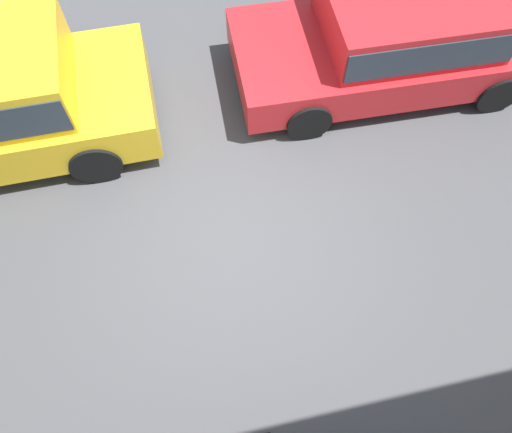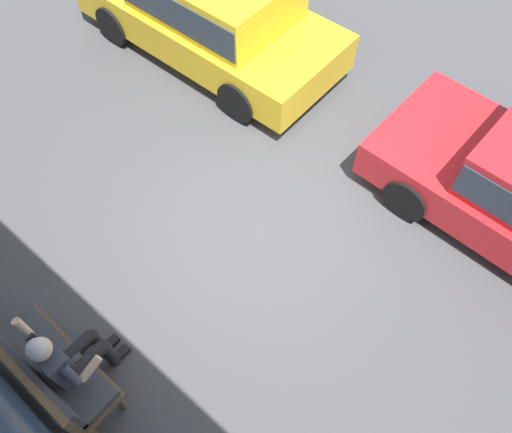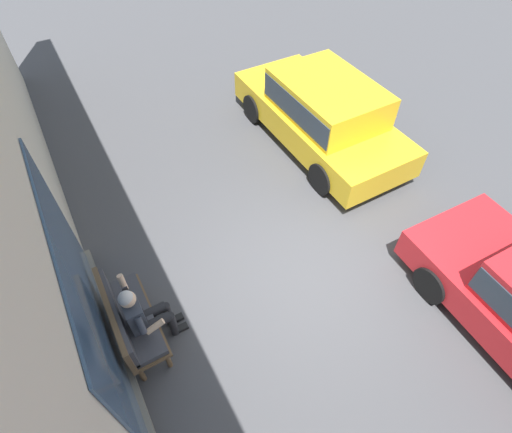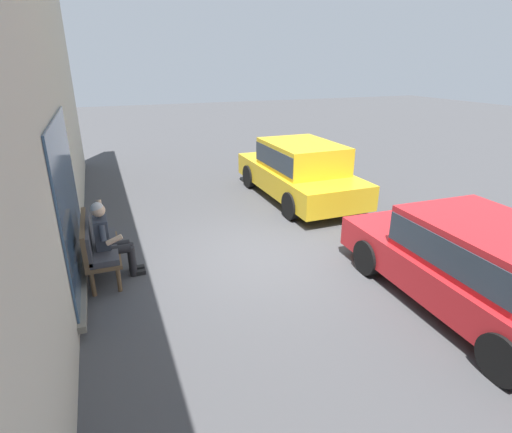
# 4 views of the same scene
# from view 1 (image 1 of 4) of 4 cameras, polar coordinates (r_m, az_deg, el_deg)

# --- Properties ---
(ground_plane) EXTENTS (60.00, 60.00, 0.00)m
(ground_plane) POSITION_cam_1_polar(r_m,az_deg,el_deg) (6.10, -2.63, -3.24)
(ground_plane) COLOR #424244
(parked_car_near) EXTENTS (4.37, 2.07, 1.39)m
(parked_car_near) POSITION_cam_1_polar(r_m,az_deg,el_deg) (7.46, 15.94, 19.44)
(parked_car_near) COLOR red
(parked_car_near) RESTS_ON ground_plane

